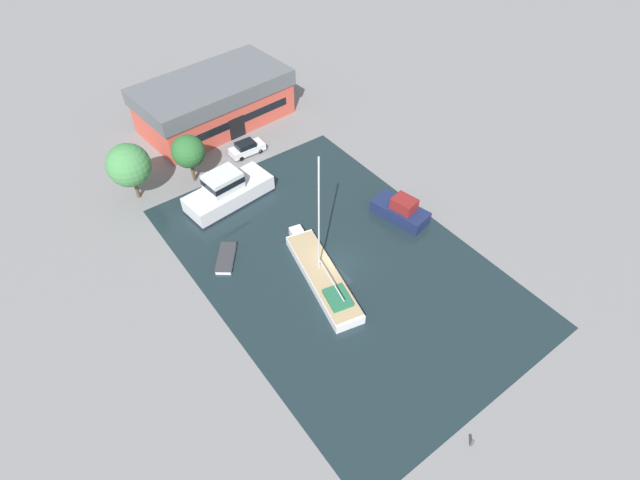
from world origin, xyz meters
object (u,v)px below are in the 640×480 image
cabin_boat (401,210)px  motor_cruiser (228,191)px  quay_tree_near_building (188,152)px  parked_car (247,148)px  quay_tree_by_water (129,165)px  small_dinghy (226,258)px  sailboat_moored (322,276)px  warehouse_building (214,101)px

cabin_boat → motor_cruiser: bearing=123.5°
quay_tree_near_building → parked_car: quay_tree_near_building is taller
quay_tree_by_water → small_dinghy: bearing=-77.6°
quay_tree_near_building → cabin_boat: 24.34m
sailboat_moored → small_dinghy: size_ratio=3.33×
quay_tree_by_water → motor_cruiser: bearing=-41.1°
quay_tree_by_water → small_dinghy: size_ratio=1.63×
warehouse_building → parked_car: 9.02m
motor_cruiser → parked_car: bearing=-50.2°
quay_tree_near_building → cabin_boat: (14.89, -19.01, -3.06)m
quay_tree_by_water → motor_cruiser: size_ratio=0.66×
quay_tree_near_building → parked_car: bearing=6.1°
quay_tree_near_building → motor_cruiser: bearing=-76.6°
warehouse_building → small_dinghy: (-11.43, -22.88, -2.83)m
quay_tree_near_building → quay_tree_by_water: quay_tree_by_water is taller
warehouse_building → small_dinghy: 25.73m
quay_tree_near_building → motor_cruiser: (1.37, -5.75, -2.58)m
quay_tree_near_building → quay_tree_by_water: (-6.40, 1.02, 0.35)m
motor_cruiser → cabin_boat: bearing=-140.9°
parked_car → motor_cruiser: bearing=-42.6°
sailboat_moored → warehouse_building: bearing=92.8°
sailboat_moored → motor_cruiser: 15.44m
warehouse_building → quay_tree_by_water: bearing=-154.3°
motor_cruiser → cabin_boat: motor_cruiser is taller
quay_tree_by_water → cabin_boat: bearing=-43.3°
warehouse_building → motor_cruiser: warehouse_building is taller
parked_car → cabin_boat: bearing=21.1°
quay_tree_near_building → parked_car: 8.32m
quay_tree_near_building → motor_cruiser: quay_tree_near_building is taller
warehouse_building → quay_tree_near_building: warehouse_building is taller
small_dinghy → cabin_boat: size_ratio=0.64×
quay_tree_near_building → motor_cruiser: 6.45m
warehouse_building → quay_tree_near_building: bearing=-135.2°
quay_tree_by_water → sailboat_moored: (9.25, -22.11, -3.76)m
warehouse_building → cabin_boat: (6.71, -28.55, -2.13)m
sailboat_moored → cabin_boat: sailboat_moored is taller
quay_tree_near_building → quay_tree_by_water: size_ratio=0.88×
quay_tree_near_building → sailboat_moored: (2.86, -21.09, -3.41)m
cabin_boat → parked_car: bearing=98.0°
quay_tree_near_building → small_dinghy: quay_tree_near_building is taller
quay_tree_near_building → small_dinghy: bearing=-103.7°
quay_tree_by_water → motor_cruiser: quay_tree_by_water is taller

